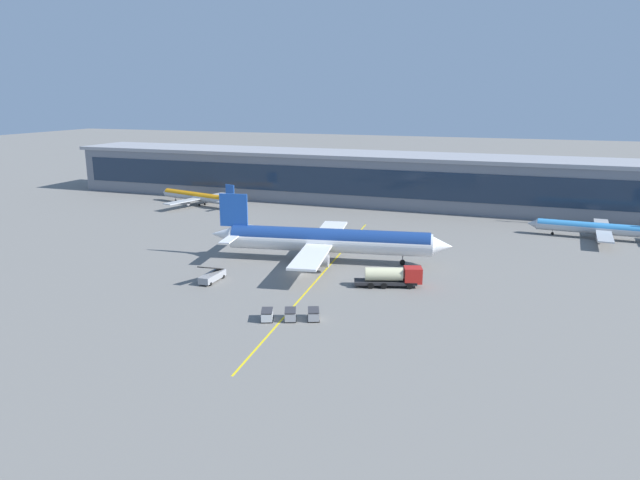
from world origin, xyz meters
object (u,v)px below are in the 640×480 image
(fuel_tanker, at_px, (393,276))
(commuter_jet_far, at_px, (599,228))
(belt_loader, at_px, (212,276))
(baggage_cart_2, at_px, (314,314))
(main_airliner, at_px, (328,240))
(baggage_cart_1, at_px, (290,315))
(baggage_cart_0, at_px, (267,315))
(commuter_jet_near, at_px, (198,197))

(fuel_tanker, distance_m, commuter_jet_far, 58.07)
(belt_loader, height_order, commuter_jet_far, commuter_jet_far)
(belt_loader, height_order, baggage_cart_2, belt_loader)
(main_airliner, relative_size, baggage_cart_2, 14.95)
(main_airliner, xyz_separation_m, commuter_jet_far, (49.19, 36.43, -1.78))
(baggage_cart_1, relative_size, commuter_jet_far, 0.10)
(main_airliner, distance_m, baggage_cart_0, 30.58)
(baggage_cart_2, xyz_separation_m, commuter_jet_near, (-60.57, 69.45, 1.60))
(belt_loader, distance_m, commuter_jet_near, 70.87)
(baggage_cart_0, height_order, baggage_cart_2, same)
(belt_loader, relative_size, baggage_cart_0, 2.28)
(commuter_jet_near, bearing_deg, fuel_tanker, -37.42)
(commuter_jet_far, bearing_deg, commuter_jet_near, 177.18)
(main_airliner, bearing_deg, commuter_jet_near, 141.93)
(commuter_jet_far, xyz_separation_m, commuter_jet_near, (-102.14, 5.04, 0.10))
(main_airliner, relative_size, belt_loader, 6.56)
(baggage_cart_1, bearing_deg, fuel_tanker, 62.12)
(baggage_cart_2, distance_m, commuter_jet_far, 76.67)
(baggage_cart_1, bearing_deg, baggage_cart_2, 21.72)
(baggage_cart_1, distance_m, commuter_jet_near, 91.16)
(fuel_tanker, bearing_deg, baggage_cart_1, -117.88)
(fuel_tanker, relative_size, baggage_cart_1, 3.64)
(baggage_cart_1, xyz_separation_m, baggage_cart_2, (2.97, 1.18, 0.00))
(baggage_cart_1, bearing_deg, baggage_cart_0, -158.28)
(main_airliner, distance_m, belt_loader, 22.97)
(fuel_tanker, bearing_deg, baggage_cart_0, -122.86)
(fuel_tanker, distance_m, commuter_jet_near, 85.13)
(baggage_cart_2, height_order, commuter_jet_near, commuter_jet_near)
(main_airliner, distance_m, commuter_jet_far, 61.24)
(fuel_tanker, xyz_separation_m, baggage_cart_2, (-7.03, -17.72, -0.96))
(baggage_cart_2, bearing_deg, commuter_jet_near, 131.10)
(main_airliner, height_order, baggage_cart_1, main_airliner)
(baggage_cart_0, bearing_deg, fuel_tanker, 57.14)
(baggage_cart_1, distance_m, commuter_jet_far, 79.30)
(belt_loader, xyz_separation_m, baggage_cart_1, (18.81, -11.34, -0.21))
(main_airliner, xyz_separation_m, fuel_tanker, (14.66, -10.26, -2.32))
(belt_loader, xyz_separation_m, baggage_cart_2, (21.78, -10.16, -0.21))
(fuel_tanker, bearing_deg, commuter_jet_near, 142.58)
(fuel_tanker, xyz_separation_m, baggage_cart_0, (-12.98, -20.09, -0.96))
(fuel_tanker, distance_m, baggage_cart_0, 23.94)
(belt_loader, xyz_separation_m, commuter_jet_near, (-38.79, 59.29, 1.39))
(main_airliner, distance_m, fuel_tanker, 18.05)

